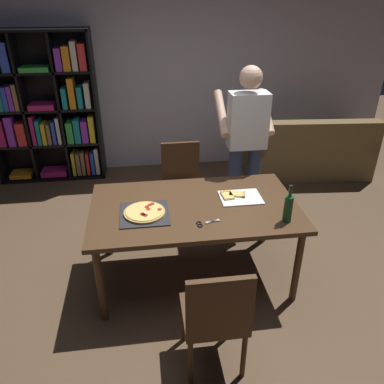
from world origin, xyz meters
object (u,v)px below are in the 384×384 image
(chair_near_camera, at_px, (216,315))
(chair_far_side, at_px, (182,179))
(kitchen_scissors, at_px, (204,223))
(couch, at_px, (306,153))
(dining_table, at_px, (194,212))
(bookshelf, at_px, (45,110))
(person_serving_pizza, at_px, (246,142))
(wine_bottle, at_px, (288,208))
(pepperoni_pizza_on_tray, at_px, (145,213))

(chair_near_camera, xyz_separation_m, chair_far_side, (0.00, 2.00, 0.00))
(kitchen_scissors, bearing_deg, couch, 50.79)
(chair_near_camera, xyz_separation_m, kitchen_scissors, (0.04, 0.71, 0.24))
(chair_near_camera, bearing_deg, dining_table, 90.00)
(bookshelf, relative_size, person_serving_pizza, 1.11)
(kitchen_scissors, bearing_deg, wine_bottle, -4.15)
(chair_far_side, relative_size, bookshelf, 0.46)
(chair_near_camera, distance_m, couch, 3.54)
(pepperoni_pizza_on_tray, distance_m, kitchen_scissors, 0.50)
(dining_table, relative_size, chair_near_camera, 1.95)
(person_serving_pizza, height_order, kitchen_scissors, person_serving_pizza)
(person_serving_pizza, bearing_deg, dining_table, -129.40)
(pepperoni_pizza_on_tray, bearing_deg, kitchen_scissors, -23.85)
(chair_near_camera, xyz_separation_m, bookshelf, (-1.65, 3.37, 0.45))
(couch, height_order, pepperoni_pizza_on_tray, couch)
(wine_bottle, bearing_deg, kitchen_scissors, 175.85)
(couch, xyz_separation_m, pepperoni_pizza_on_tray, (-2.32, -2.07, 0.46))
(dining_table, distance_m, chair_far_side, 1.01)
(dining_table, bearing_deg, pepperoni_pizza_on_tray, -168.50)
(chair_far_side, bearing_deg, dining_table, -90.00)
(kitchen_scissors, bearing_deg, bookshelf, 122.33)
(chair_far_side, relative_size, person_serving_pizza, 0.51)
(dining_table, relative_size, person_serving_pizza, 1.00)
(chair_near_camera, bearing_deg, couch, 57.59)
(chair_near_camera, bearing_deg, wine_bottle, 43.88)
(bookshelf, xyz_separation_m, pepperoni_pizza_on_tray, (1.23, -2.46, -0.20))
(chair_far_side, bearing_deg, wine_bottle, -62.73)
(chair_near_camera, height_order, pepperoni_pizza_on_tray, chair_near_camera)
(couch, distance_m, person_serving_pizza, 1.88)
(chair_near_camera, relative_size, chair_far_side, 1.00)
(dining_table, distance_m, pepperoni_pizza_on_tray, 0.44)
(wine_bottle, distance_m, kitchen_scissors, 0.66)
(chair_near_camera, height_order, bookshelf, bookshelf)
(dining_table, xyz_separation_m, pepperoni_pizza_on_tray, (-0.42, -0.09, 0.08))
(dining_table, xyz_separation_m, wine_bottle, (0.69, -0.34, 0.19))
(person_serving_pizza, xyz_separation_m, wine_bottle, (0.05, -1.11, -0.13))
(bookshelf, bearing_deg, pepperoni_pizza_on_tray, -63.52)
(chair_near_camera, height_order, chair_far_side, same)
(dining_table, xyz_separation_m, bookshelf, (-1.65, 2.37, 0.28))
(bookshelf, bearing_deg, kitchen_scissors, -57.67)
(person_serving_pizza, bearing_deg, bookshelf, 145.09)
(bookshelf, xyz_separation_m, person_serving_pizza, (2.29, -1.60, 0.04))
(chair_far_side, xyz_separation_m, pepperoni_pizza_on_tray, (-0.42, -1.08, 0.25))
(chair_far_side, xyz_separation_m, kitchen_scissors, (0.04, -1.29, 0.24))
(dining_table, height_order, couch, couch)
(chair_far_side, relative_size, couch, 0.51)
(kitchen_scissors, bearing_deg, chair_near_camera, -93.06)
(person_serving_pizza, bearing_deg, chair_near_camera, -109.79)
(couch, relative_size, person_serving_pizza, 1.01)
(bookshelf, distance_m, wine_bottle, 3.58)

